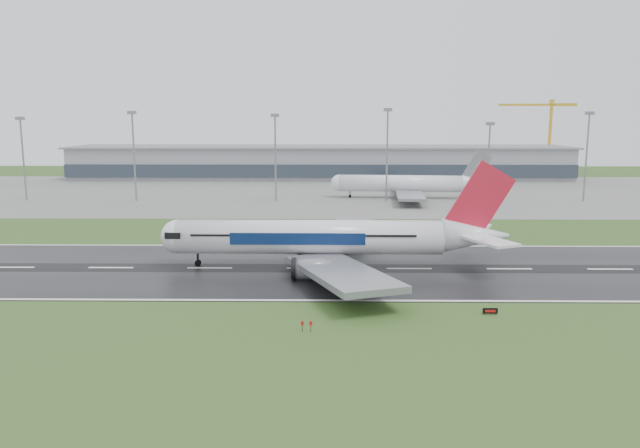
{
  "coord_description": "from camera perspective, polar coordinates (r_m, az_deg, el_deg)",
  "views": [
    {
      "loc": [
        3.64,
        -119.21,
        30.01
      ],
      "look_at": [
        2.0,
        12.0,
        7.0
      ],
      "focal_mm": 34.39,
      "sensor_mm": 36.0,
      "label": 1
    }
  ],
  "objects": [
    {
      "name": "parked_airliner",
      "position": [
        230.09,
        8.12,
        4.57
      ],
      "size": [
        64.09,
        60.3,
        17.55
      ],
      "primitive_type": null,
      "rotation": [
        0.0,
        0.0,
        -0.08
      ],
      "color": "white",
      "rests_on": "apron"
    },
    {
      "name": "floodmast_2",
      "position": [
        220.52,
        -4.17,
        6.01
      ],
      "size": [
        0.64,
        0.64,
        29.91
      ],
      "primitive_type": "cylinder",
      "color": "gray",
      "rests_on": "ground"
    },
    {
      "name": "runway_sign",
      "position": [
        98.6,
        15.55,
        -7.83
      ],
      "size": [
        2.27,
        0.96,
        1.04
      ],
      "primitive_type": null,
      "rotation": [
        0.0,
        0.0,
        -0.31
      ],
      "color": "black",
      "rests_on": "ground"
    },
    {
      "name": "terminal",
      "position": [
        305.06,
        0.03,
        5.71
      ],
      "size": [
        240.0,
        36.0,
        15.0
      ],
      "primitive_type": "cube",
      "color": "gray",
      "rests_on": "ground"
    },
    {
      "name": "floodmast_0",
      "position": [
        245.5,
        -25.88,
        5.32
      ],
      "size": [
        0.64,
        0.64,
        28.87
      ],
      "primitive_type": "cylinder",
      "color": "gray",
      "rests_on": "ground"
    },
    {
      "name": "floodmast_1",
      "position": [
        230.39,
        -16.9,
        5.9
      ],
      "size": [
        0.64,
        0.64,
        30.91
      ],
      "primitive_type": "cylinder",
      "color": "gray",
      "rests_on": "ground"
    },
    {
      "name": "tower_crane",
      "position": [
        339.21,
        20.59,
        7.55
      ],
      "size": [
        39.25,
        4.9,
        39.14
      ],
      "primitive_type": null,
      "rotation": [
        0.0,
        0.0,
        -0.07
      ],
      "color": "gold",
      "rests_on": "ground"
    },
    {
      "name": "floodmast_5",
      "position": [
        238.15,
        23.54,
        5.59
      ],
      "size": [
        0.64,
        0.64,
        30.68
      ],
      "primitive_type": "cylinder",
      "color": "gray",
      "rests_on": "ground"
    },
    {
      "name": "floodmast_3",
      "position": [
        220.68,
        6.25,
        6.23
      ],
      "size": [
        0.64,
        0.64,
        31.89
      ],
      "primitive_type": "cylinder",
      "color": "gray",
      "rests_on": "ground"
    },
    {
      "name": "runway",
      "position": [
        122.97,
        -1.0,
        -4.16
      ],
      "size": [
        400.0,
        45.0,
        0.1
      ],
      "primitive_type": "cube",
      "color": "black",
      "rests_on": "ground"
    },
    {
      "name": "ground",
      "position": [
        122.98,
        -1.0,
        -4.18
      ],
      "size": [
        520.0,
        520.0,
        0.0
      ],
      "primitive_type": "plane",
      "color": "#2C4C1C",
      "rests_on": "ground"
    },
    {
      "name": "floodmast_4",
      "position": [
        227.17,
        15.39,
        5.43
      ],
      "size": [
        0.64,
        0.64,
        27.03
      ],
      "primitive_type": "cylinder",
      "color": "gray",
      "rests_on": "ground"
    },
    {
      "name": "apron",
      "position": [
        246.07,
        -0.14,
        2.95
      ],
      "size": [
        400.0,
        130.0,
        0.08
      ],
      "primitive_type": "cube",
      "color": "slate",
      "rests_on": "ground"
    },
    {
      "name": "main_airliner",
      "position": [
        122.22,
        1.34,
        0.71
      ],
      "size": [
        70.24,
        66.94,
        20.6
      ],
      "primitive_type": null,
      "rotation": [
        0.0,
        0.0,
        -0.01
      ],
      "color": "white",
      "rests_on": "runway"
    }
  ]
}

